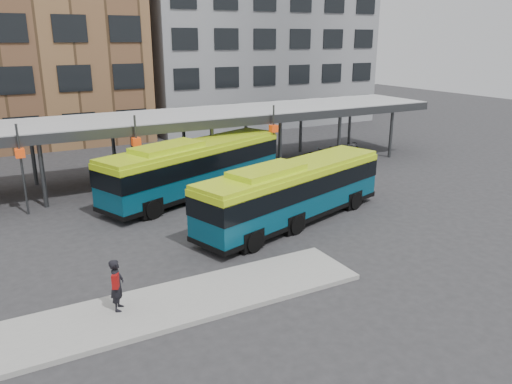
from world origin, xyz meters
The scene contains 8 objects.
ground centered at (0.00, 0.00, 0.00)m, with size 120.00×120.00×0.00m, color #28282B.
boarding_island centered at (-5.50, -3.00, 0.09)m, with size 14.00×3.00×0.18m, color gray.
canopy centered at (-0.06, 12.87, 3.91)m, with size 40.00×6.53×4.80m.
building_grey centered at (16.00, 32.00, 10.00)m, with size 24.00×14.00×20.00m, color slate.
bus_front centered at (2.59, 2.03, 1.66)m, with size 11.75×5.79×3.18m.
bus_rear centered at (0.02, 8.58, 1.75)m, with size 12.30×6.97×3.37m.
pedestrian centered at (-7.26, -2.59, 1.10)m, with size 0.66×0.78×1.81m.
bike_rack centered at (12.67, 12.17, 0.47)m, with size 5.42×1.62×1.06m.
Camera 1 is at (-10.34, -17.84, 8.93)m, focal length 35.00 mm.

